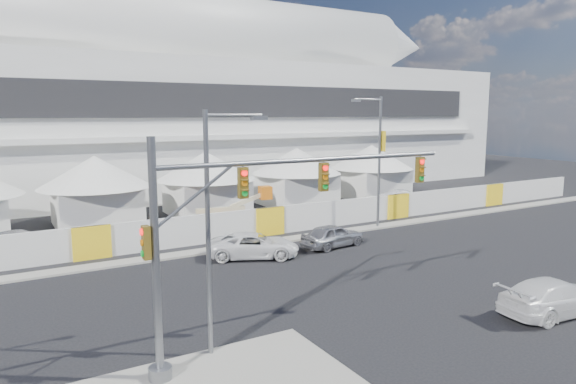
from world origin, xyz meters
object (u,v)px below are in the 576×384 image
lot_car_b (471,193)px  streetlight_median (214,217)px  sedan_silver (333,236)px  pickup_curb (254,245)px  lot_car_c (22,242)px  traffic_mast (231,236)px  streetlight_curb (377,153)px  pickup_near (554,297)px  boom_lift (214,223)px  lot_car_a (406,199)px

lot_car_b → streetlight_median: streetlight_median is taller
sedan_silver → pickup_curb: sedan_silver is taller
lot_car_c → traffic_mast: traffic_mast is taller
streetlight_curb → pickup_near: bearing=-104.3°
streetlight_curb → pickup_curb: bearing=-167.2°
streetlight_curb → boom_lift: streetlight_curb is taller
pickup_curb → lot_car_a: 21.08m
lot_car_b → lot_car_c: bearing=81.7°
pickup_curb → sedan_silver: bearing=-69.1°
streetlight_curb → traffic_mast: bearing=-142.0°
lot_car_c → lot_car_a: bearing=-108.2°
lot_car_b → pickup_curb: bearing=97.3°
pickup_curb → lot_car_c: size_ratio=1.02×
pickup_curb → lot_car_b: bearing=-50.0°
sedan_silver → streetlight_curb: (6.08, 3.02, 4.94)m
sedan_silver → pickup_curb: bearing=78.4°
pickup_near → lot_car_b: (20.69, 22.03, -0.04)m
sedan_silver → traffic_mast: (-12.08, -11.15, 3.80)m
pickup_near → lot_car_b: 30.22m
sedan_silver → streetlight_curb: streetlight_curb is taller
sedan_silver → lot_car_c: (-17.53, 8.23, 0.00)m
lot_car_c → streetlight_curb: 24.67m
sedan_silver → streetlight_median: streetlight_median is taller
streetlight_median → pickup_near: bearing=-15.1°
pickup_curb → boom_lift: size_ratio=0.80×
traffic_mast → streetlight_curb: 23.06m
pickup_near → streetlight_median: streetlight_median is taller
pickup_near → lot_car_a: size_ratio=1.13×
streetlight_curb → boom_lift: 13.07m
sedan_silver → lot_car_a: 16.30m
pickup_near → traffic_mast: size_ratio=0.44×
lot_car_a → streetlight_median: 32.52m
boom_lift → pickup_near: bearing=-62.4°
pickup_curb → pickup_near: bearing=-128.6°
pickup_near → streetlight_curb: size_ratio=0.55×
sedan_silver → traffic_mast: traffic_mast is taller
lot_car_c → streetlight_curb: size_ratio=0.53×
sedan_silver → pickup_curb: size_ratio=0.83×
pickup_curb → boom_lift: 6.45m
traffic_mast → streetlight_curb: bearing=38.0°
lot_car_c → pickup_curb: bearing=-141.3°
streetlight_median → boom_lift: streetlight_median is taller
pickup_near → lot_car_c: bearing=45.8°
traffic_mast → lot_car_a: bearing=36.5°
pickup_curb → pickup_near: size_ratio=1.00×
sedan_silver → streetlight_curb: size_ratio=0.45×
lot_car_b → traffic_mast: bearing=111.1°
lot_car_a → traffic_mast: size_ratio=0.39×
sedan_silver → lot_car_b: bearing=-78.1°
pickup_curb → lot_car_a: size_ratio=1.12×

